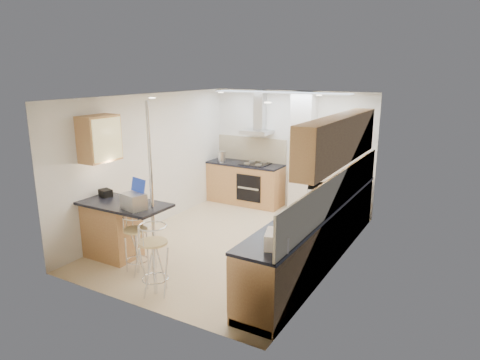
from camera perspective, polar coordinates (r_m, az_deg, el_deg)
The scene contains 16 objects.
ground at distance 7.52m, azimuth -0.78°, elevation -8.30°, with size 4.80×4.80×0.00m, color beige.
room_shell at distance 7.24m, azimuth 2.91°, elevation 3.55°, with size 3.64×4.84×2.51m.
right_counter at distance 6.77m, azimuth 10.30°, elevation -7.00°, with size 0.63×4.40×0.92m.
back_counter at distance 9.55m, azimuth 0.70°, elevation -0.41°, with size 1.70×0.63×0.92m.
peninsula at distance 6.93m, azimuth -15.13°, elevation -6.63°, with size 1.47×0.72×0.94m.
microwave at distance 6.70m, azimuth 10.41°, elevation -1.87°, with size 0.48×0.33×0.27m, color white.
laptop at distance 6.41m, azimuth -13.99°, elevation -2.77°, with size 0.34×0.25×0.23m, color #AAADB2.
bag at distance 7.19m, azimuth -17.49°, elevation -1.65°, with size 0.21×0.15×0.11m, color black.
bar_stool_near at distance 6.47m, azimuth -13.64°, elevation -8.34°, with size 0.36×0.36×0.89m, color #DBBB76, non-canonical shape.
bar_stool_end at distance 5.83m, azimuth -11.38°, elevation -10.38°, with size 0.40×0.40×0.98m, color #DBBB76, non-canonical shape.
jar_a at distance 7.47m, azimuth 14.01°, elevation -0.70°, with size 0.12×0.12×0.18m, color white.
jar_b at distance 7.65m, azimuth 14.77°, elevation -0.49°, with size 0.11×0.11×0.16m, color white.
jar_c at distance 6.01m, azimuth 8.47°, elevation -3.96°, with size 0.14×0.14×0.21m, color #BAB295.
jar_d at distance 5.58m, azimuth 8.42°, elevation -5.86°, with size 0.10×0.10×0.13m, color white.
bread_bin at distance 4.99m, azimuth 5.06°, elevation -7.91°, with size 0.28×0.35×0.19m, color white.
kettle at distance 9.59m, azimuth -2.46°, elevation 3.15°, with size 0.16×0.16×0.23m, color silver.
Camera 1 is at (3.53, -5.97, 2.90)m, focal length 32.00 mm.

